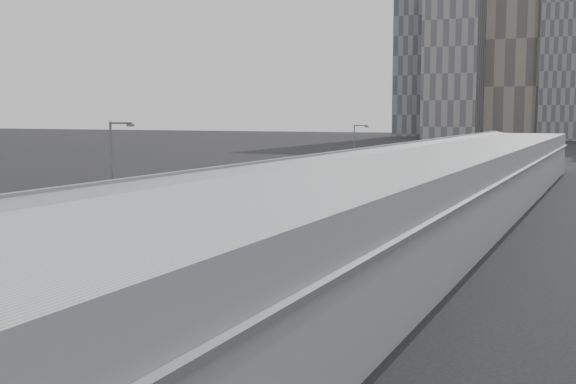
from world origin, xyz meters
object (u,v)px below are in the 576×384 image
Objects in this scene: bus_2 at (154,260)px; street_lamp_far at (355,153)px; bus_5 at (365,190)px; bus_4 at (325,204)px; shipping_container at (385,172)px; bus_6 at (400,183)px; street_lamp_near at (114,180)px; suv at (423,168)px; bus_3 at (254,223)px.

street_lamp_far reaches higher than bus_2.
bus_4 is at bearing -91.01° from bus_5.
street_lamp_far is 18.63m from shipping_container.
bus_5 is 33.24m from shipping_container.
bus_2 is at bearing -92.63° from bus_4.
bus_5 is 2.09× the size of shipping_container.
shipping_container is (-8.33, 20.77, -0.34)m from bus_6.
shipping_container is (-1.03, 67.92, -4.33)m from street_lamp_near.
suv is at bearing 104.81° from bus_6.
shipping_container is at bearing 101.46° from bus_3.
street_lamp_near reaches higher than shipping_container.
bus_2 is at bearing -82.94° from street_lamp_far.
bus_5 reaches higher than suv.
bus_5 is 11.59m from bus_6.
bus_6 is (0.67, 11.57, -0.21)m from bus_5.
bus_2 is 1.30× the size of street_lamp_near.
street_lamp_near is at bearing -106.50° from shipping_container.
shipping_container is at bearing 90.87° from street_lamp_near.
bus_5 is at bearing -94.05° from shipping_container.
bus_2 is 1.01× the size of bus_6.
shipping_container is at bearing 117.10° from bus_6.
bus_3 reaches higher than bus_2.
bus_6 is at bearing 81.20° from street_lamp_near.
shipping_container is (-7.66, 32.34, -0.55)m from bus_5.
bus_5 is (-0.24, 12.87, 0.07)m from bus_4.
bus_3 is 11.37m from street_lamp_near.
suv is at bearing 89.05° from street_lamp_near.
street_lamp_near is at bearing -124.31° from bus_3.
suv is (-5.98, 88.19, -0.71)m from bus_2.
bus_3 is 1.04× the size of bus_4.
bus_5 reaches higher than bus_2.
bus_4 is at bearing -86.77° from suv.
bus_3 is (-0.68, 14.20, 0.20)m from bus_2.
street_lamp_near reaches higher than bus_2.
bus_5 is (-0.71, 41.38, 0.20)m from bus_2.
bus_4 reaches higher than bus_6.
bus_3 is at bearing -100.01° from shipping_container.
bus_2 reaches higher than suv.
bus_4 reaches higher than shipping_container.
bus_2 is 28.51m from bus_4.
bus_2 is 88.40m from suv.
bus_6 is (0.43, 24.44, -0.14)m from bus_4.
bus_5 is at bearing 79.45° from street_lamp_near.
bus_2 is 1.87× the size of shipping_container.
bus_4 is 1.54× the size of street_lamp_far.
street_lamp_far reaches higher than shipping_container.
bus_5 is 1.60× the size of street_lamp_far.
bus_4 is at bearing 73.18° from street_lamp_near.
bus_2 reaches higher than bus_6.
suv is (-5.50, 59.68, -0.84)m from bus_4.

